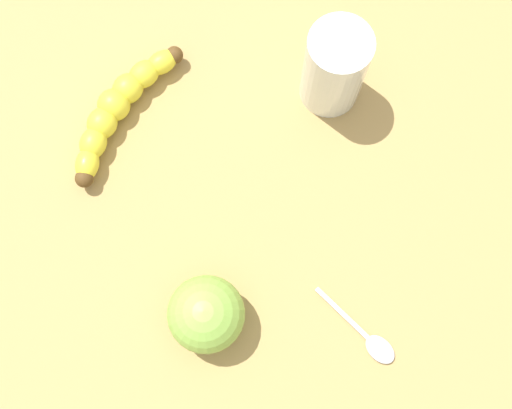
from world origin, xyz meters
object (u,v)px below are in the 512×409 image
at_px(banana, 119,108).
at_px(smoothie_glass, 334,70).
at_px(green_apple_fruit, 206,314).
at_px(teaspoon, 375,345).

xyz_separation_m(banana, smoothie_glass, (0.06, 0.24, 0.04)).
bearing_deg(smoothie_glass, green_apple_fruit, -47.34).
distance_m(banana, green_apple_fruit, 0.26).
relative_size(smoothie_glass, teaspoon, 1.10).
distance_m(smoothie_glass, teaspoon, 0.30).
bearing_deg(green_apple_fruit, banana, -175.55).
xyz_separation_m(smoothie_glass, green_apple_fruit, (0.20, -0.22, -0.01)).
distance_m(smoothie_glass, green_apple_fruit, 0.30).
relative_size(banana, teaspoon, 1.55).
distance_m(green_apple_fruit, teaspoon, 0.19).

